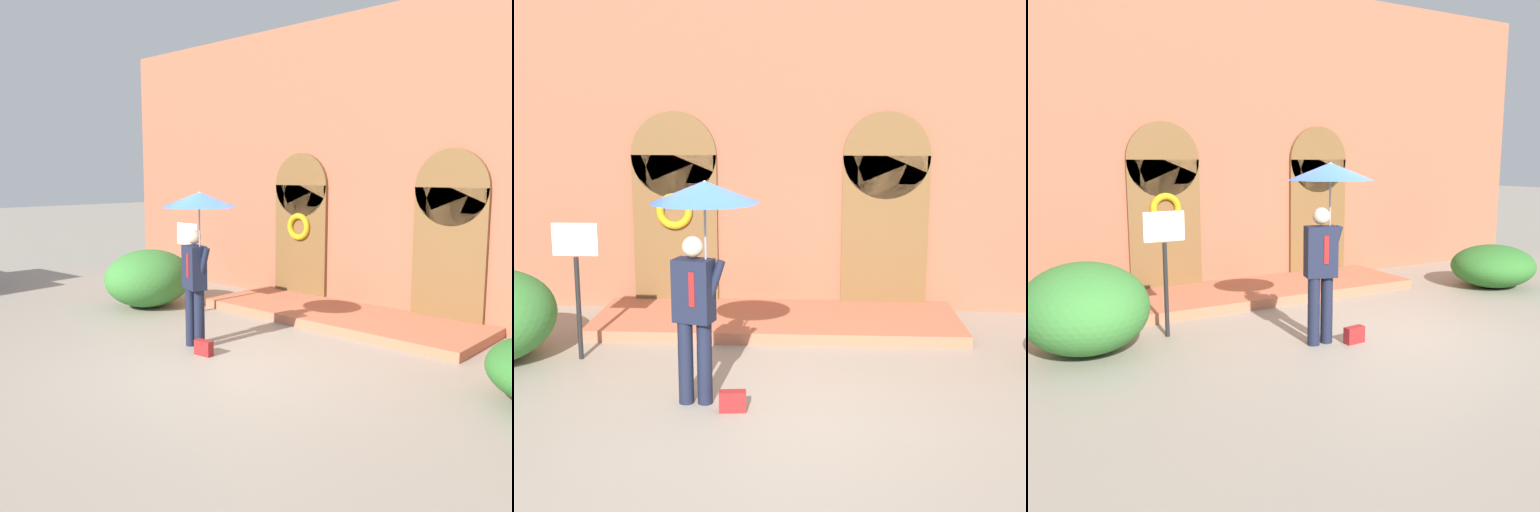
{
  "view_description": "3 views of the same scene",
  "coord_description": "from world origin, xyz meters",
  "views": [
    {
      "loc": [
        5.68,
        -5.37,
        2.61
      ],
      "look_at": [
        -0.49,
        1.33,
        1.31
      ],
      "focal_mm": 40.0,
      "sensor_mm": 36.0,
      "label": 1
    },
    {
      "loc": [
        0.44,
        -6.84,
        3.03
      ],
      "look_at": [
        -0.01,
        1.52,
        1.34
      ],
      "focal_mm": 50.0,
      "sensor_mm": 36.0,
      "label": 2
    },
    {
      "loc": [
        -4.7,
        -5.83,
        2.39
      ],
      "look_at": [
        -0.49,
        1.6,
        0.95
      ],
      "focal_mm": 40.0,
      "sensor_mm": 36.0,
      "label": 3
    }
  ],
  "objects": [
    {
      "name": "sign_post",
      "position": [
        -2.38,
        1.51,
        1.16
      ],
      "size": [
        0.56,
        0.06,
        1.72
      ],
      "color": "black",
      "rests_on": "ground"
    },
    {
      "name": "ground_plane",
      "position": [
        0.0,
        0.0,
        0.0
      ],
      "size": [
        80.0,
        80.0,
        0.0
      ],
      "primitive_type": "plane",
      "color": "gray"
    },
    {
      "name": "handbag",
      "position": [
        -0.32,
        0.02,
        0.11
      ],
      "size": [
        0.29,
        0.15,
        0.22
      ],
      "primitive_type": "cube",
      "rotation": [
        0.0,
        0.0,
        0.1
      ],
      "color": "maroon",
      "rests_on": "ground"
    },
    {
      "name": "building_facade",
      "position": [
        -0.0,
        4.15,
        2.68
      ],
      "size": [
        14.0,
        2.3,
        5.6
      ],
      "color": "#9E563D",
      "rests_on": "ground"
    },
    {
      "name": "person_with_umbrella",
      "position": [
        -0.63,
        0.22,
        1.91
      ],
      "size": [
        1.1,
        1.1,
        2.36
      ],
      "color": "#191E33",
      "rests_on": "ground"
    }
  ]
}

